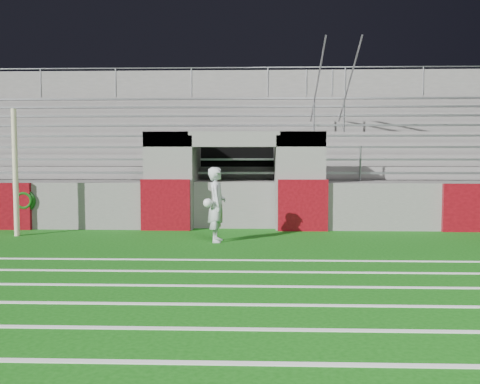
{
  "coord_description": "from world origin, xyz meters",
  "views": [
    {
      "loc": [
        0.65,
        -10.96,
        1.99
      ],
      "look_at": [
        0.2,
        1.8,
        1.1
      ],
      "focal_mm": 40.0,
      "sensor_mm": 36.0,
      "label": 1
    }
  ],
  "objects": [
    {
      "name": "field_post",
      "position": [
        -5.3,
        1.88,
        1.55
      ],
      "size": [
        0.13,
        0.13,
        3.11
      ],
      "primitive_type": "cylinder",
      "color": "beige",
      "rests_on": "ground"
    },
    {
      "name": "goalkeeper_with_ball",
      "position": [
        -0.31,
        1.15,
        0.86
      ],
      "size": [
        0.5,
        0.64,
        1.71
      ],
      "color": "silver",
      "rests_on": "ground"
    },
    {
      "name": "hose_coil",
      "position": [
        -5.56,
        2.93,
        0.78
      ],
      "size": [
        0.6,
        0.15,
        0.6
      ],
      "color": "#0C3A0B",
      "rests_on": "ground"
    },
    {
      "name": "ground",
      "position": [
        0.0,
        0.0,
        0.0
      ],
      "size": [
        90.0,
        90.0,
        0.0
      ],
      "primitive_type": "plane",
      "color": "#10510D",
      "rests_on": "ground"
    },
    {
      "name": "field_markings",
      "position": [
        0.0,
        -5.0,
        0.01
      ],
      "size": [
        28.0,
        8.09,
        0.01
      ],
      "color": "white",
      "rests_on": "ground"
    },
    {
      "name": "stadium_structure",
      "position": [
        0.0,
        7.97,
        1.49
      ],
      "size": [
        26.0,
        8.48,
        5.42
      ],
      "color": "#64615F",
      "rests_on": "ground"
    }
  ]
}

